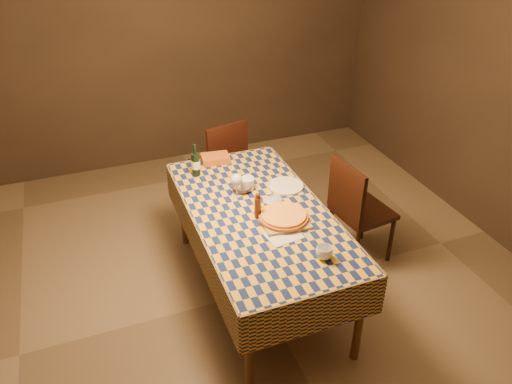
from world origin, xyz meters
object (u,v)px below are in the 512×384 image
cutting_board (283,219)px  chair_right (356,207)px  dining_table (258,220)px  white_plate (286,186)px  pizza (284,216)px  bowl (242,188)px  wine_bottle (196,164)px  chair_far (222,161)px

cutting_board → chair_right: 0.86m
dining_table → white_plate: (0.32, 0.24, 0.08)m
dining_table → pizza: bearing=-54.3°
white_plate → chair_right: chair_right is taller
pizza → white_plate: (0.20, 0.40, -0.03)m
pizza → bowl: pizza is taller
wine_bottle → dining_table: bearing=-67.3°
pizza → cutting_board: bearing=0.0°
cutting_board → white_plate: (0.20, 0.40, -0.00)m
cutting_board → chair_far: size_ratio=0.34×
cutting_board → pizza: 0.03m
pizza → wine_bottle: bearing=115.6°
chair_far → chair_right: 1.39m
wine_bottle → chair_right: 1.34m
pizza → white_plate: bearing=64.1°
bowl → wine_bottle: 0.45m
chair_right → dining_table: bearing=-172.6°
wine_bottle → chair_right: (1.17, -0.55, -0.35)m
dining_table → chair_right: chair_right is taller
bowl → chair_far: bearing=82.1°
pizza → white_plate: 0.45m
dining_table → cutting_board: cutting_board is taller
bowl → white_plate: bearing=-11.0°
bowl → white_plate: (0.33, -0.07, -0.02)m
chair_far → chair_right: bearing=-55.9°
cutting_board → pizza: pizza is taller
dining_table → bowl: bearing=93.6°
pizza → wine_bottle: 0.92m
white_plate → cutting_board: bearing=-115.9°
white_plate → chair_far: chair_far is taller
dining_table → chair_far: bearing=84.8°
dining_table → wine_bottle: (-0.28, 0.66, 0.18)m
bowl → chair_right: size_ratio=0.17×
white_plate → chair_far: size_ratio=0.29×
dining_table → white_plate: white_plate is taller
cutting_board → wine_bottle: bearing=115.6°
cutting_board → wine_bottle: size_ratio=1.18×
bowl → white_plate: 0.34m
cutting_board → bowl: size_ratio=2.03×
dining_table → chair_right: (0.89, 0.12, -0.17)m
cutting_board → bowl: 0.49m
pizza → wine_bottle: (-0.40, 0.83, 0.06)m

